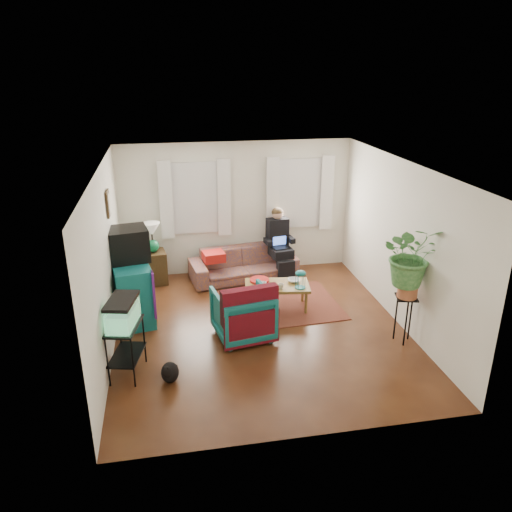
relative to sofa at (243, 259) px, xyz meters
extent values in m
cube|color=#4F2B14|center=(-0.05, -2.05, -0.40)|extent=(4.50, 5.00, 0.01)
cube|color=white|center=(-0.05, -2.05, 2.20)|extent=(4.50, 5.00, 0.01)
cube|color=silver|center=(-0.05, 0.45, 0.90)|extent=(4.50, 0.01, 2.60)
cube|color=silver|center=(-0.05, -4.55, 0.90)|extent=(4.50, 0.01, 2.60)
cube|color=silver|center=(-2.30, -2.05, 0.90)|extent=(0.01, 5.00, 2.60)
cube|color=silver|center=(2.20, -2.05, 0.90)|extent=(0.01, 5.00, 2.60)
cube|color=white|center=(-0.85, 0.43, 1.15)|extent=(1.08, 0.04, 1.38)
cube|color=white|center=(1.20, 0.43, 1.15)|extent=(1.08, 0.04, 1.38)
cube|color=white|center=(-0.85, 0.35, 1.15)|extent=(1.36, 0.06, 1.50)
cube|color=white|center=(1.20, 0.35, 1.15)|extent=(1.36, 0.06, 1.50)
cube|color=#3D2616|center=(-2.27, -1.20, 1.55)|extent=(0.04, 0.32, 0.40)
cube|color=maroon|center=(0.44, -1.28, -0.39)|extent=(2.09, 1.71, 0.01)
imported|color=brown|center=(0.00, 0.00, 0.00)|extent=(2.14, 1.09, 0.80)
cube|color=#3B2016|center=(-1.70, 0.09, -0.08)|extent=(0.49, 0.49, 0.64)
cube|color=#106062|center=(-2.04, -1.28, 0.10)|extent=(0.74, 1.19, 1.00)
cube|color=black|center=(-2.04, -1.17, 0.86)|extent=(0.70, 0.65, 0.53)
cube|color=black|center=(-2.05, -2.91, -0.03)|extent=(0.51, 0.73, 0.74)
cube|color=#7FD899|center=(-2.05, -2.91, 0.54)|extent=(0.46, 0.66, 0.39)
ellipsoid|color=black|center=(-1.50, -3.18, -0.25)|extent=(0.33, 0.42, 0.31)
imported|color=#104F62|center=(-0.36, -2.20, 0.02)|extent=(0.95, 0.90, 0.85)
cube|color=#9E0A0A|center=(-0.30, -2.53, 0.20)|extent=(0.87, 0.34, 0.70)
cube|color=brown|center=(0.36, -1.38, -0.18)|extent=(1.15, 0.74, 0.45)
imported|color=white|center=(0.10, -1.44, 0.10)|extent=(0.14, 0.14, 0.10)
imported|color=beige|center=(0.38, -1.56, 0.09)|extent=(0.11, 0.11, 0.09)
imported|color=white|center=(0.67, -1.32, 0.07)|extent=(0.24, 0.24, 0.05)
cylinder|color=#B21414|center=(0.09, -1.19, 0.07)|extent=(0.38, 0.38, 0.04)
cube|color=black|center=(1.99, -2.79, -0.03)|extent=(0.38, 0.38, 0.75)
imported|color=#599947|center=(1.99, -2.79, 0.86)|extent=(1.00, 0.91, 0.95)
camera|label=1|loc=(-1.39, -8.90, 3.56)|focal=35.00mm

